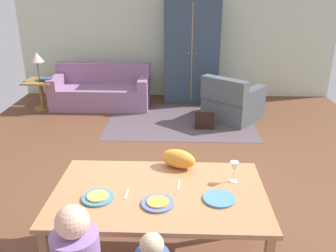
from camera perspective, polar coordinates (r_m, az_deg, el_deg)
name	(u,v)px	position (r m, az deg, el deg)	size (l,w,h in m)	color
ground_plane	(171,162)	(5.04, 0.54, -5.77)	(6.67, 6.39, 0.02)	brown
back_wall	(176,33)	(7.77, 1.27, 14.64)	(6.67, 0.10, 2.70)	beige
dining_table	(159,199)	(2.97, -1.40, -11.52)	(1.72, 1.03, 0.76)	#B2784D
plate_near_man	(98,198)	(2.89, -11.13, -11.15)	(0.25, 0.25, 0.02)	teal
pizza_near_man	(98,196)	(2.88, -11.15, -10.90)	(0.17, 0.17, 0.01)	tan
plate_near_child	(158,203)	(2.78, -1.65, -12.23)	(0.25, 0.25, 0.02)	#586EA8
pizza_near_child	(158,202)	(2.77, -1.65, -11.97)	(0.17, 0.17, 0.01)	gold
plate_near_woman	(219,199)	(2.86, 8.16, -11.41)	(0.25, 0.25, 0.02)	teal
wine_glass	(234,168)	(3.05, 10.52, -6.55)	(0.07, 0.07, 0.19)	silver
fork	(127,194)	(2.91, -6.63, -10.71)	(0.02, 0.15, 0.01)	silver
knife	(178,185)	(3.01, 1.68, -9.40)	(0.01, 0.17, 0.01)	silver
cat	(178,159)	(3.25, 1.66, -5.25)	(0.32, 0.16, 0.17)	orange
area_rug	(180,121)	(6.45, 2.00, 0.76)	(2.60, 1.80, 0.01)	#51454B
couch	(102,91)	(7.34, -10.52, 5.49)	(1.91, 0.86, 0.82)	gray
armchair	(232,103)	(6.56, 10.14, 3.70)	(1.20, 1.20, 0.82)	#4B5155
armoire	(192,51)	(7.43, 3.77, 11.93)	(1.10, 0.59, 2.10)	#324357
side_table	(41,91)	(7.42, -19.59, 5.35)	(0.56, 0.56, 0.58)	olive
table_lamp	(37,58)	(7.28, -20.22, 10.11)	(0.26, 0.26, 0.54)	#424B2C
book_lower	(51,80)	(7.29, -18.22, 7.02)	(0.22, 0.16, 0.03)	#A33831
book_upper	(47,79)	(7.27, -18.82, 7.14)	(0.22, 0.16, 0.03)	#384976
handbag	(204,121)	(6.14, 5.79, 0.79)	(0.32, 0.16, 0.26)	black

